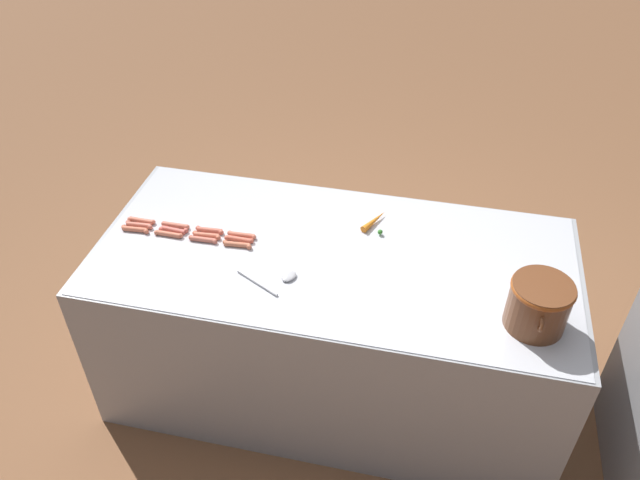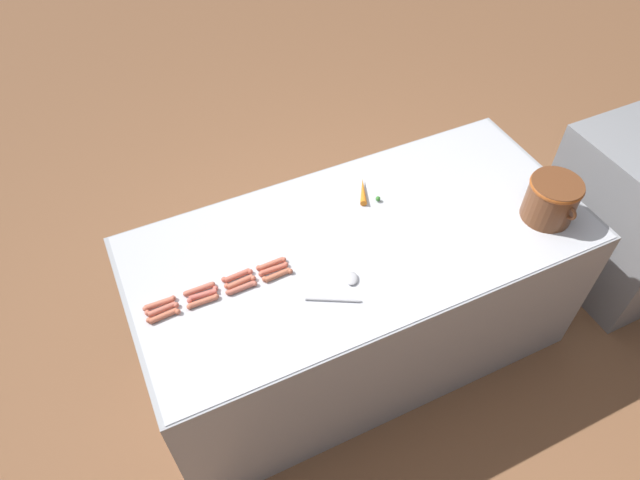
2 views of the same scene
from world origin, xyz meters
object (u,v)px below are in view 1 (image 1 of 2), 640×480
object	(u,v)px
hot_dog_3	(242,235)
hot_dog_11	(237,244)
hot_dog_0	(141,221)
hot_dog_4	(139,225)
hot_dog_2	(210,230)
hot_dog_1	(175,225)
hot_dog_6	(207,235)
hot_dog_5	(173,230)
hot_dog_7	(239,239)
hot_dog_8	(135,229)
hot_dog_10	(203,239)
bean_pot	(539,303)
carrot	(375,221)
serving_spoon	(278,279)
hot_dog_9	(168,234)

from	to	relation	value
hot_dog_3	hot_dog_11	size ratio (longest dim) A/B	1.00
hot_dog_0	hot_dog_4	size ratio (longest dim) A/B	1.00
hot_dog_2	hot_dog_3	distance (m)	0.15
hot_dog_1	hot_dog_2	world-z (taller)	same
hot_dog_0	hot_dog_6	bearing A→B (deg)	83.68
hot_dog_5	hot_dog_7	world-z (taller)	same
hot_dog_5	hot_dog_8	xyz separation A→B (m)	(0.03, -0.17, 0.00)
hot_dog_3	hot_dog_8	bearing A→B (deg)	-82.35
hot_dog_5	hot_dog_6	distance (m)	0.16
hot_dog_5	hot_dog_10	distance (m)	0.16
hot_dog_0	hot_dog_5	xyz separation A→B (m)	(0.03, 0.17, 0.00)
hot_dog_1	bean_pot	xyz separation A→B (m)	(0.26, 1.54, 0.10)
carrot	hot_dog_6	bearing A→B (deg)	-70.27
bean_pot	hot_dog_2	bearing A→B (deg)	-100.67
bean_pot	hot_dog_3	bearing A→B (deg)	-101.85
hot_dog_1	serving_spoon	size ratio (longest dim) A/B	0.53
hot_dog_7	hot_dog_0	bearing A→B (deg)	-93.84
hot_dog_0	hot_dog_3	world-z (taller)	same
hot_dog_9	hot_dog_5	bearing A→B (deg)	162.86
hot_dog_6	hot_dog_7	world-z (taller)	same
serving_spoon	hot_dog_10	bearing A→B (deg)	-113.20
hot_dog_8	hot_dog_9	size ratio (longest dim) A/B	1.00
hot_dog_1	carrot	distance (m)	0.90
hot_dog_5	hot_dog_9	bearing A→B (deg)	-17.14
hot_dog_4	bean_pot	xyz separation A→B (m)	(0.23, 1.71, 0.10)
hot_dog_10	hot_dog_11	world-z (taller)	same
hot_dog_5	hot_dog_9	size ratio (longest dim) A/B	1.00
hot_dog_8	hot_dog_9	world-z (taller)	same
hot_dog_4	hot_dog_1	bearing A→B (deg)	101.83
hot_dog_11	bean_pot	bearing A→B (deg)	81.13
hot_dog_3	hot_dog_5	distance (m)	0.31
hot_dog_2	hot_dog_3	bearing A→B (deg)	89.31
hot_dog_4	hot_dog_8	distance (m)	0.03
hot_dog_2	serving_spoon	size ratio (longest dim) A/B	0.53
hot_dog_6	hot_dog_11	xyz separation A→B (m)	(0.03, 0.15, 0.00)
hot_dog_1	hot_dog_0	bearing A→B (deg)	-89.68
hot_dog_3	hot_dog_11	bearing A→B (deg)	0.46
hot_dog_4	hot_dog_6	bearing A→B (deg)	89.44
hot_dog_9	hot_dog_11	xyz separation A→B (m)	(0.00, 0.32, 0.00)
hot_dog_5	serving_spoon	bearing A→B (deg)	69.67
hot_dog_0	hot_dog_10	size ratio (longest dim) A/B	1.00
hot_dog_7	hot_dog_9	world-z (taller)	same
carrot	bean_pot	bearing A→B (deg)	54.73
hot_dog_0	bean_pot	bearing A→B (deg)	81.36
hot_dog_7	serving_spoon	size ratio (longest dim) A/B	0.53
hot_dog_11	hot_dog_4	bearing A→B (deg)	-94.18
hot_dog_10	hot_dog_11	size ratio (longest dim) A/B	1.00
bean_pot	serving_spoon	bearing A→B (deg)	-91.51
hot_dog_3	hot_dog_7	xyz separation A→B (m)	(0.03, -0.00, 0.00)
hot_dog_1	carrot	world-z (taller)	carrot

